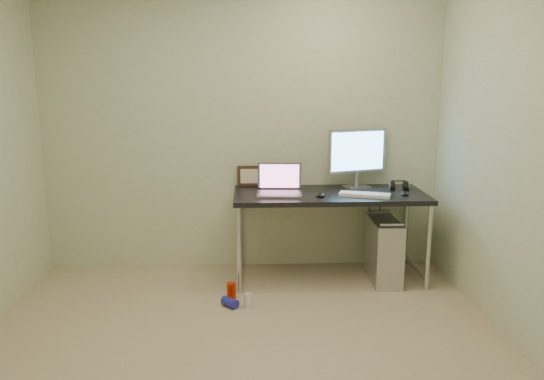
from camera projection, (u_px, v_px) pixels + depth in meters
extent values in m
plane|color=tan|center=(241.00, 363.00, 3.20)|extent=(3.50, 3.50, 0.00)
cube|color=beige|center=(242.00, 130.00, 4.66)|extent=(3.50, 0.02, 2.50)
cube|color=black|center=(330.00, 195.00, 4.45)|extent=(1.60, 0.70, 0.04)
cylinder|color=silver|center=(239.00, 250.00, 4.19)|extent=(0.04, 0.04, 0.71)
cylinder|color=silver|center=(240.00, 229.00, 4.80)|extent=(0.04, 0.04, 0.71)
cylinder|color=silver|center=(428.00, 248.00, 4.25)|extent=(0.04, 0.04, 0.71)
cylinder|color=silver|center=(406.00, 227.00, 4.86)|extent=(0.04, 0.04, 0.71)
cylinder|color=silver|center=(240.00, 270.00, 4.55)|extent=(0.04, 0.62, 0.04)
cylinder|color=silver|center=(415.00, 267.00, 4.61)|extent=(0.04, 0.62, 0.04)
cube|color=silver|center=(384.00, 251.00, 4.47)|extent=(0.23, 0.51, 0.53)
cylinder|color=#A1A2A9|center=(392.00, 225.00, 4.20)|extent=(0.19, 0.03, 0.03)
cylinder|color=#A1A2A9|center=(379.00, 212.00, 4.62)|extent=(0.19, 0.03, 0.03)
cylinder|color=black|center=(368.00, 223.00, 4.83)|extent=(0.01, 0.16, 0.69)
cylinder|color=black|center=(378.00, 225.00, 4.82)|extent=(0.02, 0.11, 0.71)
cylinder|color=#B41C04|center=(231.00, 291.00, 4.14)|extent=(0.09, 0.09, 0.13)
cylinder|color=silver|center=(248.00, 301.00, 3.97)|extent=(0.07, 0.07, 0.11)
cylinder|color=#2523A1|center=(230.00, 302.00, 3.99)|extent=(0.14, 0.14, 0.07)
cube|color=#A1A2A9|center=(279.00, 194.00, 4.34)|extent=(0.38, 0.28, 0.02)
cube|color=slate|center=(279.00, 193.00, 4.34)|extent=(0.33, 0.23, 0.00)
cube|color=gray|center=(279.00, 176.00, 4.45)|extent=(0.37, 0.07, 0.23)
cube|color=#7E4865|center=(280.00, 176.00, 4.45)|extent=(0.33, 0.06, 0.20)
cube|color=#A1A2A9|center=(356.00, 187.00, 4.65)|extent=(0.26, 0.22, 0.02)
cylinder|color=#A1A2A9|center=(356.00, 179.00, 4.65)|extent=(0.04, 0.04, 0.12)
cube|color=#A1A2A9|center=(357.00, 151.00, 4.59)|extent=(0.53, 0.21, 0.38)
cube|color=#60A8E0|center=(358.00, 151.00, 4.57)|extent=(0.48, 0.16, 0.33)
cube|color=white|center=(365.00, 195.00, 4.31)|extent=(0.43, 0.26, 0.02)
ellipsoid|color=black|center=(405.00, 193.00, 4.35)|extent=(0.08, 0.11, 0.03)
ellipsoid|color=black|center=(320.00, 194.00, 4.30)|extent=(0.09, 0.13, 0.04)
cylinder|color=black|center=(392.00, 187.00, 4.55)|extent=(0.05, 0.10, 0.10)
cylinder|color=black|center=(405.00, 187.00, 4.56)|extent=(0.05, 0.10, 0.10)
cube|color=black|center=(399.00, 181.00, 4.54)|extent=(0.13, 0.03, 0.01)
cube|color=black|center=(250.00, 176.00, 4.71)|extent=(0.23, 0.07, 0.18)
cylinder|color=silver|center=(281.00, 182.00, 4.65)|extent=(0.01, 0.01, 0.10)
cylinder|color=white|center=(281.00, 175.00, 4.64)|extent=(0.05, 0.03, 0.04)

